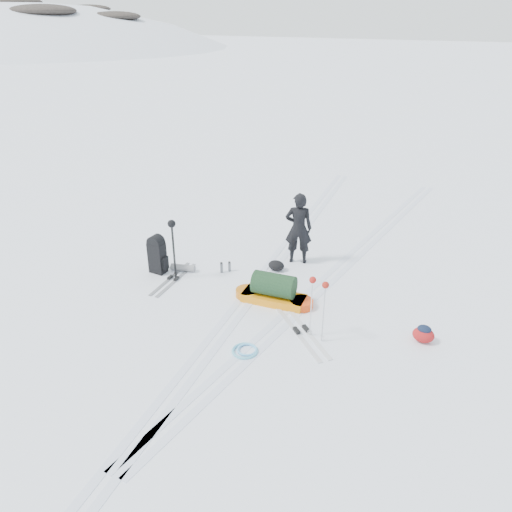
# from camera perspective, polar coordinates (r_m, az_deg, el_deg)

# --- Properties ---
(ground) EXTENTS (200.00, 200.00, 0.00)m
(ground) POSITION_cam_1_polar(r_m,az_deg,el_deg) (10.65, -0.64, -4.38)
(ground) COLOR white
(ground) RESTS_ON ground
(ski_tracks) EXTENTS (3.38, 17.97, 0.01)m
(ski_tracks) POSITION_cam_1_polar(r_m,az_deg,el_deg) (11.14, 4.17, -2.95)
(ski_tracks) COLOR silver
(ski_tracks) RESTS_ON ground
(skier) EXTENTS (0.73, 0.59, 1.73)m
(skier) POSITION_cam_1_polar(r_m,az_deg,el_deg) (11.67, 4.88, 3.16)
(skier) COLOR black
(skier) RESTS_ON ground
(pulk_sled) EXTENTS (1.70, 0.64, 0.64)m
(pulk_sled) POSITION_cam_1_polar(r_m,az_deg,el_deg) (10.28, 2.05, -4.05)
(pulk_sled) COLOR orange
(pulk_sled) RESTS_ON ground
(expedition_rucksack) EXTENTS (0.96, 0.56, 0.92)m
(expedition_rucksack) POSITION_cam_1_polar(r_m,az_deg,el_deg) (11.54, -10.88, 0.08)
(expedition_rucksack) COLOR black
(expedition_rucksack) RESTS_ON ground
(ski_poles_black) EXTENTS (0.17, 0.20, 1.41)m
(ski_poles_black) POSITION_cam_1_polar(r_m,az_deg,el_deg) (10.91, -9.56, 2.84)
(ski_poles_black) COLOR black
(ski_poles_black) RESTS_ON ground
(ski_poles_silver) EXTENTS (0.39, 0.20, 1.24)m
(ski_poles_silver) POSITION_cam_1_polar(r_m,az_deg,el_deg) (8.83, 7.17, -3.81)
(ski_poles_silver) COLOR silver
(ski_poles_silver) RESTS_ON ground
(touring_skis_grey) EXTENTS (0.32, 1.65, 0.06)m
(touring_skis_grey) POSITION_cam_1_polar(r_m,az_deg,el_deg) (11.36, -9.43, -2.59)
(touring_skis_grey) COLOR #94979C
(touring_skis_grey) RESTS_ON ground
(touring_skis_white) EXTENTS (1.60, 1.55, 0.07)m
(touring_skis_white) POSITION_cam_1_polar(r_m,az_deg,el_deg) (9.53, 5.18, -8.50)
(touring_skis_white) COLOR #BBBCC2
(touring_skis_white) RESTS_ON ground
(rope_coil) EXTENTS (0.55, 0.55, 0.06)m
(rope_coil) POSITION_cam_1_polar(r_m,az_deg,el_deg) (8.99, -1.20, -10.73)
(rope_coil) COLOR #55B2CE
(rope_coil) RESTS_ON ground
(small_daypack) EXTENTS (0.49, 0.45, 0.34)m
(small_daypack) POSITION_cam_1_polar(r_m,az_deg,el_deg) (9.65, 18.60, -8.43)
(small_daypack) COLOR maroon
(small_daypack) RESTS_ON ground
(thermos_pair) EXTENTS (0.20, 0.21, 0.25)m
(thermos_pair) POSITION_cam_1_polar(r_m,az_deg,el_deg) (11.50, -3.52, -1.27)
(thermos_pair) COLOR #515458
(thermos_pair) RESTS_ON ground
(stuff_sack) EXTENTS (0.45, 0.39, 0.24)m
(stuff_sack) POSITION_cam_1_polar(r_m,az_deg,el_deg) (11.56, 2.33, -1.10)
(stuff_sack) COLOR black
(stuff_sack) RESTS_ON ground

